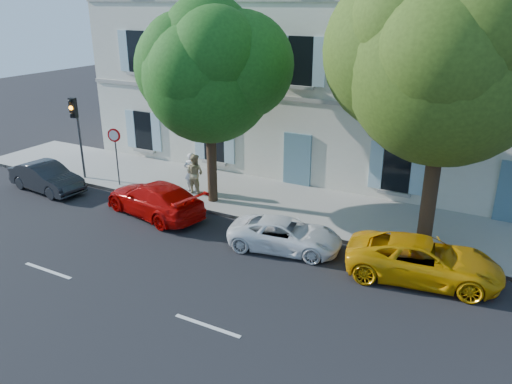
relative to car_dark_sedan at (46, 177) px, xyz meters
The scene contains 14 objects.
ground 11.85m from the car_dark_sedan, ahead, with size 90.00×90.00×0.00m, color black.
sidewalk 12.31m from the car_dark_sedan, 16.52° to the left, with size 36.00×4.50×0.15m, color #A09E96.
kerb 11.88m from the car_dark_sedan, ahead, with size 36.00×0.16×0.16m, color #9E998E.
building 15.92m from the car_dark_sedan, 38.11° to the left, with size 28.00×7.00×12.00m, color beige.
car_dark_sedan is the anchor object (origin of this frame).
car_red_coupe 5.94m from the car_dark_sedan, ahead, with size 1.87×4.61×1.34m, color #B90805.
car_white_coupe 11.72m from the car_dark_sedan, ahead, with size 1.76×3.83×1.06m, color white.
car_yellow_supercar 16.23m from the car_dark_sedan, ahead, with size 2.11×4.58×1.27m, color orange.
tree_left 8.92m from the car_dark_sedan, 16.93° to the left, with size 5.07×5.07×7.86m.
tree_right 16.94m from the car_dark_sedan, ahead, with size 6.04×6.04×9.31m.
traffic_light 2.84m from the car_dark_sedan, 76.01° to the left, with size 0.33×0.43×3.77m.
road_sign 3.42m from the car_dark_sedan, 34.88° to the left, with size 0.59×0.19×2.61m.
pedestrian_a 6.53m from the car_dark_sedan, 24.81° to the left, with size 0.63×0.42×1.74m, color silver.
pedestrian_b 6.70m from the car_dark_sedan, 23.33° to the left, with size 0.84×0.65×1.72m, color tan.
Camera 1 is at (6.30, -12.99, 7.93)m, focal length 35.00 mm.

